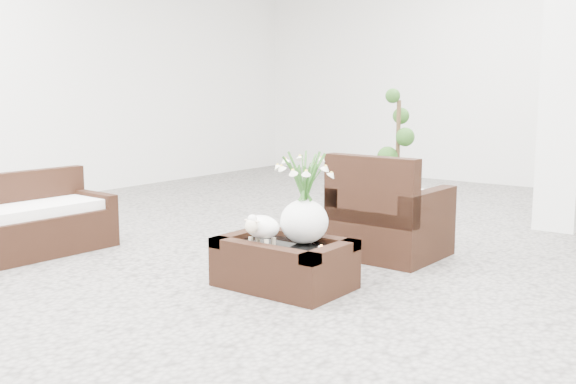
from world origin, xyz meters
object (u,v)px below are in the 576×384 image
Objects in this scene: armchair at (391,205)px; loveseat at (34,214)px; coffee_table at (284,266)px; topiary at (398,157)px.

armchair reaches higher than loveseat.
armchair is at bearing 82.78° from coffee_table.
loveseat is at bearing -120.14° from topiary.
armchair is 3.01m from loveseat.
coffee_table is 1.30m from armchair.
topiary reaches higher than coffee_table.
armchair is 0.68× the size of loveseat.
coffee_table is 0.70× the size of loveseat.
armchair is at bearing -51.71° from loveseat.
coffee_table is at bearing 83.87° from armchair.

